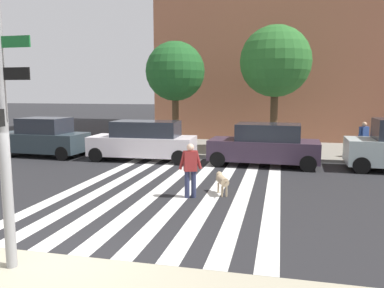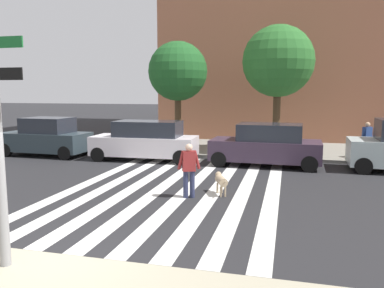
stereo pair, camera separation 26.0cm
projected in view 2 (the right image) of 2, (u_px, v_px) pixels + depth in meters
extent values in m
plane|color=#232326|center=(160.00, 187.00, 12.78)|extent=(160.00, 160.00, 0.00)
cube|color=gray|center=(211.00, 147.00, 21.25)|extent=(80.00, 6.00, 0.15)
cube|color=silver|center=(90.00, 182.00, 13.41)|extent=(0.45, 11.07, 0.01)
cube|color=silver|center=(113.00, 184.00, 13.19)|extent=(0.45, 11.07, 0.01)
cube|color=silver|center=(138.00, 185.00, 12.97)|extent=(0.45, 11.07, 0.01)
cube|color=silver|center=(163.00, 187.00, 12.75)|extent=(0.45, 11.07, 0.01)
cube|color=silver|center=(189.00, 188.00, 12.53)|extent=(0.45, 11.07, 0.01)
cube|color=silver|center=(216.00, 190.00, 12.31)|extent=(0.45, 11.07, 0.01)
cube|color=silver|center=(243.00, 192.00, 12.09)|extent=(0.45, 11.07, 0.01)
cube|color=silver|center=(272.00, 194.00, 11.87)|extent=(0.45, 11.07, 0.01)
cube|color=#19662D|center=(6.00, 42.00, 6.09)|extent=(0.60, 0.03, 0.18)
cube|color=black|center=(7.00, 74.00, 6.16)|extent=(0.56, 0.03, 0.20)
cube|color=#2D3A41|center=(46.00, 142.00, 18.93)|extent=(4.35, 2.00, 0.91)
cube|color=#232833|center=(48.00, 125.00, 18.77)|extent=(2.27, 1.71, 0.74)
cylinder|color=black|center=(6.00, 150.00, 18.63)|extent=(0.67, 0.24, 0.66)
cylinder|color=black|center=(30.00, 145.00, 20.25)|extent=(0.67, 0.24, 0.66)
cylinder|color=black|center=(65.00, 153.00, 17.71)|extent=(0.67, 0.24, 0.66)
cylinder|color=black|center=(85.00, 148.00, 19.33)|extent=(0.67, 0.24, 0.66)
cube|color=silver|center=(144.00, 146.00, 17.66)|extent=(4.88, 1.98, 0.87)
cube|color=#232833|center=(148.00, 129.00, 17.51)|extent=(3.03, 1.69, 0.71)
cylinder|color=black|center=(98.00, 154.00, 17.31)|extent=(0.67, 0.24, 0.66)
cylinder|color=black|center=(113.00, 149.00, 18.91)|extent=(0.67, 0.24, 0.66)
cylinder|color=black|center=(180.00, 158.00, 16.51)|extent=(0.67, 0.24, 0.66)
cylinder|color=black|center=(189.00, 152.00, 18.10)|extent=(0.67, 0.24, 0.66)
cube|color=#3A2B3E|center=(265.00, 150.00, 16.32)|extent=(4.69, 2.07, 0.86)
cube|color=#232833|center=(270.00, 132.00, 16.16)|extent=(2.72, 1.77, 0.70)
cylinder|color=black|center=(219.00, 159.00, 16.05)|extent=(0.67, 0.24, 0.66)
cylinder|color=black|center=(227.00, 153.00, 17.70)|extent=(0.67, 0.24, 0.66)
cylinder|color=black|center=(309.00, 164.00, 15.03)|extent=(0.67, 0.24, 0.66)
cylinder|color=black|center=(309.00, 157.00, 16.68)|extent=(0.67, 0.24, 0.66)
cylinder|color=black|center=(363.00, 166.00, 14.64)|extent=(0.67, 0.24, 0.66)
cylinder|color=black|center=(357.00, 158.00, 16.34)|extent=(0.67, 0.24, 0.66)
cylinder|color=#4C3823|center=(178.00, 118.00, 20.12)|extent=(0.35, 0.35, 3.22)
sphere|color=#1E5623|center=(178.00, 71.00, 19.79)|extent=(3.08, 3.08, 3.08)
cylinder|color=#4C3823|center=(276.00, 117.00, 19.09)|extent=(0.37, 0.37, 3.53)
sphere|color=#286628|center=(278.00, 61.00, 18.72)|extent=(3.52, 3.52, 3.52)
cylinder|color=#282D4C|center=(186.00, 184.00, 11.40)|extent=(0.20, 0.20, 0.82)
cylinder|color=#282D4C|center=(192.00, 184.00, 11.43)|extent=(0.20, 0.20, 0.82)
cube|color=maroon|center=(189.00, 161.00, 11.32)|extent=(0.44, 0.37, 0.60)
cylinder|color=maroon|center=(181.00, 160.00, 11.28)|extent=(0.24, 0.17, 0.57)
cylinder|color=maroon|center=(197.00, 160.00, 11.35)|extent=(0.24, 0.17, 0.57)
sphere|color=beige|center=(189.00, 147.00, 11.26)|extent=(0.29, 0.29, 0.22)
cylinder|color=tan|center=(221.00, 181.00, 11.71)|extent=(0.49, 0.69, 0.26)
sphere|color=tan|center=(218.00, 175.00, 12.09)|extent=(0.26, 0.26, 0.20)
cylinder|color=tan|center=(225.00, 182.00, 11.29)|extent=(0.13, 0.23, 0.16)
cylinder|color=tan|center=(217.00, 188.00, 11.96)|extent=(0.07, 0.07, 0.32)
cylinder|color=tan|center=(222.00, 188.00, 11.98)|extent=(0.07, 0.07, 0.32)
cylinder|color=tan|center=(221.00, 192.00, 11.52)|extent=(0.07, 0.07, 0.32)
cylinder|color=tan|center=(225.00, 192.00, 11.54)|extent=(0.07, 0.07, 0.32)
cylinder|color=black|center=(365.00, 149.00, 17.42)|extent=(0.21, 0.21, 0.82)
cylinder|color=black|center=(368.00, 149.00, 17.50)|extent=(0.21, 0.21, 0.82)
cube|color=navy|center=(367.00, 134.00, 17.36)|extent=(0.45, 0.42, 0.60)
cylinder|color=navy|center=(363.00, 133.00, 17.27)|extent=(0.23, 0.21, 0.57)
cylinder|color=navy|center=(371.00, 133.00, 17.45)|extent=(0.23, 0.21, 0.57)
sphere|color=tan|center=(368.00, 125.00, 17.31)|extent=(0.31, 0.31, 0.22)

